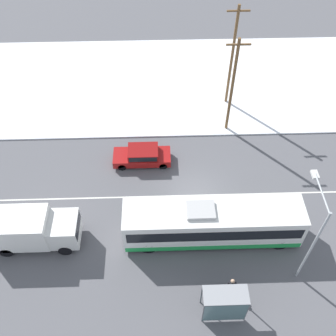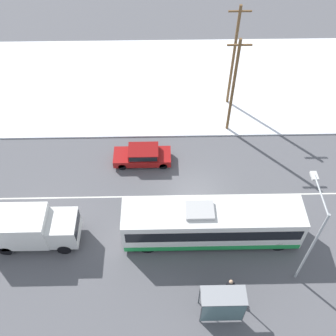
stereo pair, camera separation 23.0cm
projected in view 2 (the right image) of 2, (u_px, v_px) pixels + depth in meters
name	position (u px, v px, depth m)	size (l,w,h in m)	color
ground_plane	(194.00, 196.00, 29.39)	(120.00, 120.00, 0.00)	#56565B
snow_lot	(185.00, 82.00, 38.33)	(80.00, 14.97, 0.12)	white
lane_marking_center	(194.00, 196.00, 29.39)	(60.00, 0.12, 0.00)	silver
city_bus	(212.00, 223.00, 25.98)	(11.76, 2.57, 3.18)	white
box_truck	(29.00, 227.00, 25.77)	(6.06, 2.30, 2.81)	silver
sedan_car	(143.00, 155.00, 31.06)	(4.53, 1.80, 1.42)	maroon
pedestrian_at_stop	(230.00, 285.00, 23.80)	(0.56, 0.25, 1.56)	#23232D
bus_shelter	(223.00, 305.00, 22.27)	(2.58, 1.20, 2.40)	gray
streetlamp	(312.00, 230.00, 22.12)	(0.36, 3.08, 7.11)	#9EA3A8
utility_pole_roadside	(233.00, 87.00, 30.65)	(1.80, 0.24, 8.72)	brown
utility_pole_snowlot	(233.00, 57.00, 32.72)	(1.80, 0.24, 9.38)	brown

